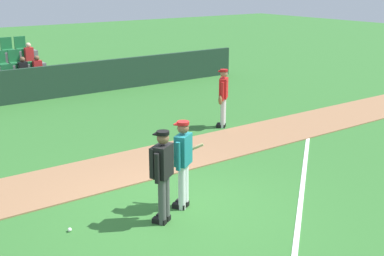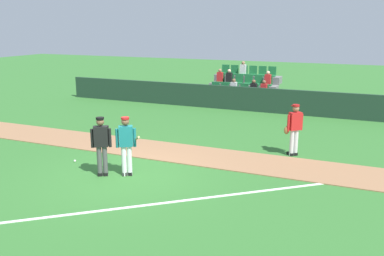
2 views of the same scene
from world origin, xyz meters
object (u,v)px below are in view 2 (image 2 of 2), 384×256
(batter_teal_jersey, at_px, (126,144))
(umpire_home_plate, at_px, (101,143))
(runner_red_jersey, at_px, (294,128))
(baseball, at_px, (75,161))

(batter_teal_jersey, distance_m, umpire_home_plate, 0.72)
(batter_teal_jersey, height_order, umpire_home_plate, same)
(umpire_home_plate, height_order, runner_red_jersey, same)
(umpire_home_plate, relative_size, baseball, 23.78)
(runner_red_jersey, distance_m, baseball, 7.31)
(umpire_home_plate, xyz_separation_m, baseball, (-1.56, 0.66, -0.96))
(baseball, bearing_deg, batter_teal_jersey, -9.49)
(runner_red_jersey, relative_size, baseball, 23.78)
(batter_teal_jersey, relative_size, umpire_home_plate, 1.00)
(batter_teal_jersey, xyz_separation_m, umpire_home_plate, (-0.66, -0.29, 0.03))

